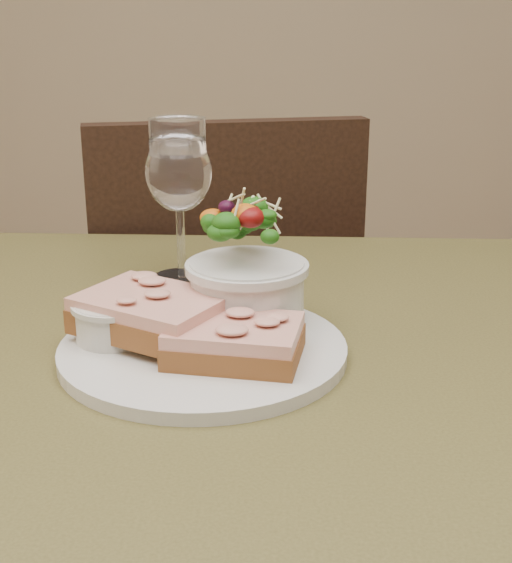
{
  "coord_description": "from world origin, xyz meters",
  "views": [
    {
      "loc": [
        0.05,
        -0.67,
        1.05
      ],
      "look_at": [
        0.02,
        0.03,
        0.81
      ],
      "focal_mm": 50.0,
      "sensor_mm": 36.0,
      "label": 1
    }
  ],
  "objects_px": {
    "chair_far": "(217,431)",
    "sandwich_front": "(235,341)",
    "ramekin": "(115,319)",
    "dinner_plate": "(203,350)",
    "wine_glass": "(179,177)",
    "cafe_table": "(237,447)",
    "sandwich_back": "(152,313)",
    "salad_bowl": "(247,264)"
  },
  "relations": [
    {
      "from": "dinner_plate",
      "to": "wine_glass",
      "type": "height_order",
      "value": "wine_glass"
    },
    {
      "from": "sandwich_back",
      "to": "wine_glass",
      "type": "height_order",
      "value": "wine_glass"
    },
    {
      "from": "chair_far",
      "to": "wine_glass",
      "type": "relative_size",
      "value": 5.14
    },
    {
      "from": "cafe_table",
      "to": "sandwich_front",
      "type": "xyz_separation_m",
      "value": [
        0.0,
        -0.04,
        0.13
      ]
    },
    {
      "from": "sandwich_back",
      "to": "ramekin",
      "type": "relative_size",
      "value": 2.21
    },
    {
      "from": "ramekin",
      "to": "cafe_table",
      "type": "bearing_deg",
      "value": 0.41
    },
    {
      "from": "chair_far",
      "to": "sandwich_front",
      "type": "height_order",
      "value": "chair_far"
    },
    {
      "from": "chair_far",
      "to": "dinner_plate",
      "type": "distance_m",
      "value": 0.81
    },
    {
      "from": "cafe_table",
      "to": "salad_bowl",
      "type": "distance_m",
      "value": 0.18
    },
    {
      "from": "cafe_table",
      "to": "dinner_plate",
      "type": "xyz_separation_m",
      "value": [
        -0.03,
        -0.01,
        0.11
      ]
    },
    {
      "from": "sandwich_back",
      "to": "ramekin",
      "type": "height_order",
      "value": "sandwich_back"
    },
    {
      "from": "sandwich_front",
      "to": "dinner_plate",
      "type": "bearing_deg",
      "value": 145.94
    },
    {
      "from": "sandwich_front",
      "to": "ramekin",
      "type": "relative_size",
      "value": 1.73
    },
    {
      "from": "sandwich_back",
      "to": "wine_glass",
      "type": "relative_size",
      "value": 0.91
    },
    {
      "from": "wine_glass",
      "to": "sandwich_back",
      "type": "bearing_deg",
      "value": -89.68
    },
    {
      "from": "ramekin",
      "to": "sandwich_front",
      "type": "bearing_deg",
      "value": -18.07
    },
    {
      "from": "sandwich_front",
      "to": "wine_glass",
      "type": "bearing_deg",
      "value": 116.43
    },
    {
      "from": "cafe_table",
      "to": "chair_far",
      "type": "height_order",
      "value": "chair_far"
    },
    {
      "from": "sandwich_back",
      "to": "ramekin",
      "type": "xyz_separation_m",
      "value": [
        -0.04,
        -0.0,
        -0.01
      ]
    },
    {
      "from": "cafe_table",
      "to": "sandwich_back",
      "type": "relative_size",
      "value": 5.01
    },
    {
      "from": "sandwich_front",
      "to": "salad_bowl",
      "type": "bearing_deg",
      "value": 93.99
    },
    {
      "from": "dinner_plate",
      "to": "wine_glass",
      "type": "relative_size",
      "value": 1.51
    },
    {
      "from": "ramekin",
      "to": "dinner_plate",
      "type": "bearing_deg",
      "value": -6.1
    },
    {
      "from": "chair_far",
      "to": "salad_bowl",
      "type": "height_order",
      "value": "chair_far"
    },
    {
      "from": "sandwich_front",
      "to": "sandwich_back",
      "type": "xyz_separation_m",
      "value": [
        -0.08,
        0.04,
        0.01
      ]
    },
    {
      "from": "salad_bowl",
      "to": "wine_glass",
      "type": "bearing_deg",
      "value": 118.62
    },
    {
      "from": "wine_glass",
      "to": "salad_bowl",
      "type": "bearing_deg",
      "value": -61.38
    },
    {
      "from": "ramekin",
      "to": "wine_glass",
      "type": "distance_m",
      "value": 0.23
    },
    {
      "from": "cafe_table",
      "to": "sandwich_front",
      "type": "relative_size",
      "value": 6.38
    },
    {
      "from": "dinner_plate",
      "to": "ramekin",
      "type": "distance_m",
      "value": 0.09
    },
    {
      "from": "sandwich_back",
      "to": "salad_bowl",
      "type": "distance_m",
      "value": 0.1
    },
    {
      "from": "dinner_plate",
      "to": "ramekin",
      "type": "xyz_separation_m",
      "value": [
        -0.08,
        0.01,
        0.03
      ]
    },
    {
      "from": "cafe_table",
      "to": "chair_far",
      "type": "distance_m",
      "value": 0.74
    },
    {
      "from": "chair_far",
      "to": "ramekin",
      "type": "xyz_separation_m",
      "value": [
        -0.03,
        -0.65,
        0.49
      ]
    },
    {
      "from": "wine_glass",
      "to": "ramekin",
      "type": "bearing_deg",
      "value": -99.41
    },
    {
      "from": "sandwich_front",
      "to": "sandwich_back",
      "type": "distance_m",
      "value": 0.09
    },
    {
      "from": "cafe_table",
      "to": "sandwich_back",
      "type": "distance_m",
      "value": 0.16
    },
    {
      "from": "cafe_table",
      "to": "sandwich_back",
      "type": "xyz_separation_m",
      "value": [
        -0.08,
        0.0,
        0.14
      ]
    },
    {
      "from": "ramekin",
      "to": "chair_far",
      "type": "bearing_deg",
      "value": 87.66
    },
    {
      "from": "ramekin",
      "to": "sandwich_back",
      "type": "bearing_deg",
      "value": 3.14
    },
    {
      "from": "wine_glass",
      "to": "dinner_plate",
      "type": "bearing_deg",
      "value": -77.13
    },
    {
      "from": "wine_glass",
      "to": "sandwich_front",
      "type": "bearing_deg",
      "value": -71.67
    }
  ]
}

